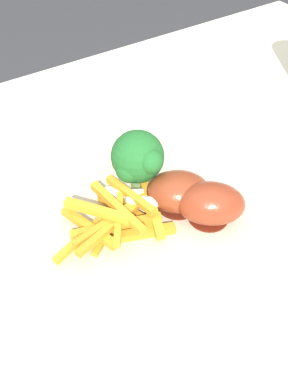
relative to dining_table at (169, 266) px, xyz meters
name	(u,v)px	position (x,y,z in m)	size (l,w,h in m)	color
dining_table	(169,266)	(0.00, 0.00, 0.00)	(1.18, 0.81, 0.72)	silver
dinner_plate	(144,207)	(-0.02, 0.03, 0.11)	(0.26, 0.26, 0.01)	beige
broccoli_floret_front	(139,157)	(-0.01, 0.06, 0.16)	(0.07, 0.07, 0.08)	#7BA558
carrot_fries_pile	(119,218)	(-0.06, 0.02, 0.13)	(0.14, 0.10, 0.03)	orange
chicken_drumstick_near	(206,203)	(0.02, -0.02, 0.13)	(0.12, 0.10, 0.05)	#5E1D10
chicken_drumstick_far	(174,192)	(0.01, 0.01, 0.13)	(0.12, 0.09, 0.04)	#5A1E10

